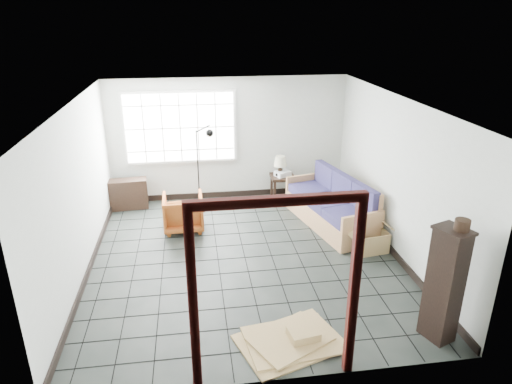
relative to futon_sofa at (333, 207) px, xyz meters
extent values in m
plane|color=black|center=(-1.83, -1.06, -0.35)|extent=(5.50, 5.50, 0.00)
cube|color=#B8BEB6|center=(-1.83, 1.69, 0.95)|extent=(5.00, 0.02, 2.60)
cube|color=#B8BEB6|center=(-1.83, -3.81, 0.95)|extent=(5.00, 0.02, 2.60)
cube|color=#B8BEB6|center=(-4.33, -1.06, 0.95)|extent=(0.02, 5.50, 2.60)
cube|color=#B8BEB6|center=(0.67, -1.06, 0.95)|extent=(0.02, 5.50, 2.60)
cube|color=white|center=(-1.83, -1.06, 2.25)|extent=(5.00, 5.50, 0.02)
cube|color=black|center=(-1.83, 1.67, -0.29)|extent=(4.95, 0.03, 0.12)
cube|color=black|center=(-4.31, -1.06, -0.29)|extent=(0.03, 5.45, 0.12)
cube|color=black|center=(0.65, -1.06, -0.29)|extent=(0.03, 5.45, 0.12)
cube|color=silver|center=(-2.83, 1.65, 1.25)|extent=(2.32, 0.06, 1.52)
cube|color=white|center=(-2.83, 1.61, 1.25)|extent=(2.20, 0.02, 1.40)
cube|color=#3A0F0D|center=(-2.68, -3.76, 0.70)|extent=(0.10, 0.08, 2.10)
cube|color=#3A0F0D|center=(-0.98, -3.76, 0.70)|extent=(0.10, 0.08, 2.10)
cube|color=#3A0F0D|center=(-1.83, -3.76, 1.80)|extent=(1.80, 0.08, 0.10)
cube|color=olive|center=(-0.07, -0.02, -0.17)|extent=(1.29, 2.21, 0.37)
cube|color=olive|center=(0.18, -1.05, -0.02)|extent=(0.82, 0.26, 0.66)
cube|color=olive|center=(-0.32, 1.02, -0.02)|extent=(0.82, 0.26, 0.66)
cube|color=olive|center=(0.30, 0.07, 0.22)|extent=(0.57, 2.03, 0.72)
cube|color=#1D1638|center=(0.07, -0.68, 0.10)|extent=(0.88, 0.82, 0.17)
cube|color=#1D1638|center=(0.37, -0.61, 0.35)|extent=(0.30, 0.68, 0.54)
cube|color=#1D1638|center=(-0.09, -0.02, 0.10)|extent=(0.88, 0.82, 0.17)
cube|color=#1D1638|center=(0.20, 0.05, 0.35)|extent=(0.30, 0.68, 0.54)
cube|color=#1D1638|center=(-0.25, 0.64, 0.10)|extent=(0.88, 0.82, 0.17)
cube|color=#1D1638|center=(0.04, 0.71, 0.35)|extent=(0.30, 0.68, 0.54)
imported|color=brown|center=(-2.84, 0.19, 0.02)|extent=(0.74, 0.69, 0.75)
cube|color=black|center=(-0.72, 1.34, 0.17)|extent=(0.51, 0.51, 0.06)
cube|color=black|center=(-0.92, 1.14, -0.10)|extent=(0.05, 0.05, 0.50)
cube|color=black|center=(-0.52, 1.14, -0.10)|extent=(0.05, 0.05, 0.50)
cube|color=black|center=(-0.92, 1.54, -0.10)|extent=(0.05, 0.05, 0.50)
cube|color=black|center=(-0.52, 1.54, -0.10)|extent=(0.05, 0.05, 0.50)
cylinder|color=black|center=(-0.77, 1.37, 0.27)|extent=(0.14, 0.14, 0.15)
cylinder|color=black|center=(-0.77, 1.37, 0.40)|extent=(0.03, 0.03, 0.11)
cone|color=beige|center=(-0.77, 1.37, 0.52)|extent=(0.37, 0.37, 0.21)
cube|color=silver|center=(-0.72, 1.32, 0.25)|extent=(0.38, 0.35, 0.11)
cylinder|color=black|center=(-0.86, 1.25, 0.25)|extent=(0.05, 0.07, 0.07)
cylinder|color=black|center=(-2.51, 1.01, -0.34)|extent=(0.29, 0.29, 0.03)
cylinder|color=black|center=(-2.51, 1.01, 0.50)|extent=(0.03, 0.03, 1.67)
cylinder|color=black|center=(-2.39, 0.95, 1.38)|extent=(0.28, 0.04, 0.15)
sphere|color=black|center=(-2.26, 0.89, 1.30)|extent=(0.16, 0.16, 0.15)
cube|color=black|center=(-3.98, 1.34, -0.04)|extent=(0.83, 0.38, 0.63)
cube|color=black|center=(-3.98, 1.34, -0.03)|extent=(0.77, 0.33, 0.03)
cube|color=black|center=(0.32, -3.37, 0.39)|extent=(0.39, 0.45, 1.49)
cube|color=black|center=(0.32, -3.37, 1.14)|extent=(0.44, 0.50, 0.04)
cylinder|color=black|center=(0.38, -3.41, 1.23)|extent=(0.19, 0.19, 0.13)
cube|color=#A17F4D|center=(0.32, -1.10, -0.34)|extent=(0.57, 0.49, 0.02)
cube|color=black|center=(0.06, -1.14, -0.17)|extent=(0.08, 0.41, 0.35)
cube|color=#A17F4D|center=(0.58, -1.07, -0.17)|extent=(0.08, 0.41, 0.35)
cube|color=#A17F4D|center=(0.35, -1.31, -0.17)|extent=(0.52, 0.10, 0.35)
cube|color=#A17F4D|center=(0.29, -0.90, -0.17)|extent=(0.52, 0.10, 0.35)
cube|color=#A17F4D|center=(-0.01, -1.15, 0.06)|extent=(0.26, 0.44, 0.14)
cube|color=#A17F4D|center=(0.65, -1.06, 0.06)|extent=(0.26, 0.44, 0.14)
cube|color=#A17F4D|center=(-1.53, -3.23, -0.34)|extent=(1.45, 1.22, 0.03)
cube|color=#A17F4D|center=(-1.53, -3.23, -0.31)|extent=(1.18, 0.94, 0.03)
cube|color=#A17F4D|center=(-1.53, -3.23, -0.29)|extent=(1.13, 1.02, 0.03)
cube|color=#A17F4D|center=(-1.37, -3.24, -0.22)|extent=(0.40, 0.34, 0.10)
camera|label=1|loc=(-2.60, -7.69, 3.48)|focal=32.00mm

